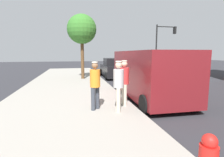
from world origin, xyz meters
The scene contains 10 objects.
ground_plane centered at (0.00, 0.00, 0.00)m, with size 80.00×80.00×0.00m, color #2D2D33.
sidewalk_slab centered at (3.50, 0.00, 0.07)m, with size 5.00×32.00×0.15m, color #9E998E.
parking_meter_near centered at (1.35, 0.53, 1.18)m, with size 0.14×0.18×1.52m.
pedestrian_in_red centered at (1.35, 1.23, 1.09)m, with size 0.34×0.36×1.65m.
pedestrian_in_gray centered at (1.73, 1.86, 1.09)m, with size 0.34×0.35×1.65m.
pedestrian_in_orange centered at (2.45, 1.52, 1.07)m, with size 0.34×0.34×1.62m.
parked_van centered at (-0.15, -0.08, 1.15)m, with size 2.21×5.24×2.15m.
parked_sedan_behind centered at (-0.27, -7.46, 0.75)m, with size 2.07×4.46×1.65m.
traffic_light_corner centered at (-6.89, -11.29, 3.52)m, with size 2.48×0.42×5.20m.
street_tree centered at (2.45, -6.13, 3.77)m, with size 2.14×2.14×4.73m.
Camera 1 is at (3.15, 7.32, 2.04)m, focal length 28.36 mm.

